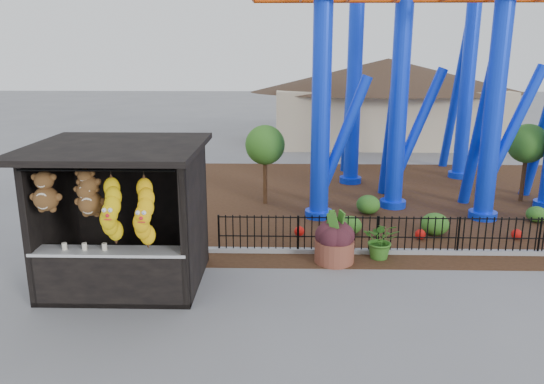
{
  "coord_description": "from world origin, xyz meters",
  "views": [
    {
      "loc": [
        0.46,
        -9.6,
        4.95
      ],
      "look_at": [
        0.18,
        1.5,
        2.0
      ],
      "focal_mm": 35.0,
      "sensor_mm": 36.0,
      "label": 1
    }
  ],
  "objects_px": {
    "terracotta_planter": "(334,251)",
    "potted_plant": "(381,240)",
    "prize_booth": "(120,220)",
    "roller_coaster": "(433,3)"
  },
  "relations": [
    {
      "from": "terracotta_planter",
      "to": "potted_plant",
      "type": "height_order",
      "value": "potted_plant"
    },
    {
      "from": "roller_coaster",
      "to": "potted_plant",
      "type": "bearing_deg",
      "value": -112.46
    },
    {
      "from": "prize_booth",
      "to": "potted_plant",
      "type": "bearing_deg",
      "value": 17.09
    },
    {
      "from": "prize_booth",
      "to": "terracotta_planter",
      "type": "xyz_separation_m",
      "value": [
        4.67,
        1.53,
        -1.25
      ]
    },
    {
      "from": "terracotta_planter",
      "to": "potted_plant",
      "type": "bearing_deg",
      "value": 12.99
    },
    {
      "from": "roller_coaster",
      "to": "terracotta_planter",
      "type": "distance_m",
      "value": 9.14
    },
    {
      "from": "roller_coaster",
      "to": "potted_plant",
      "type": "distance_m",
      "value": 8.44
    },
    {
      "from": "prize_booth",
      "to": "terracotta_planter",
      "type": "distance_m",
      "value": 5.07
    },
    {
      "from": "terracotta_planter",
      "to": "roller_coaster",
      "type": "bearing_deg",
      "value": 59.21
    },
    {
      "from": "prize_booth",
      "to": "potted_plant",
      "type": "relative_size",
      "value": 3.61
    }
  ]
}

